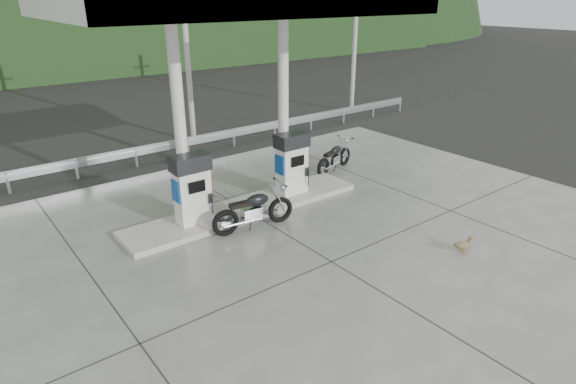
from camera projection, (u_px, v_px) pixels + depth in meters
ground at (303, 246)px, 11.62m from camera, size 160.00×160.00×0.00m
forecourt_apron at (303, 245)px, 11.62m from camera, size 18.00×14.00×0.02m
pump_island at (247, 208)px, 13.41m from camera, size 7.00×1.40×0.15m
gas_pump_left at (192, 189)px, 12.13m from camera, size 0.95×0.55×1.80m
gas_pump_right at (292, 164)px, 13.94m from camera, size 0.95×0.55×1.80m
canopy_column_left at (180, 124)px, 11.81m from camera, size 0.30×0.30×5.00m
canopy_column_right at (283, 107)px, 13.62m from camera, size 0.30×0.30×5.00m
canopy_roof at (239, 6)px, 11.39m from camera, size 8.50×5.00×0.40m
guardrail at (162, 142)px, 17.19m from camera, size 26.00×0.16×1.42m
road at (128, 139)px, 20.02m from camera, size 60.00×7.00×0.01m
utility_pole_b at (186, 40)px, 18.15m from camera, size 0.22×0.22×8.00m
utility_pole_c at (355, 30)px, 23.24m from camera, size 0.22×0.22×8.00m
tree_band at (21, 35)px, 32.38m from camera, size 80.00×6.00×6.00m
motorcycle_left at (253, 211)px, 12.24m from camera, size 2.19×0.95×1.00m
motorcycle_right at (334, 158)px, 16.32m from camera, size 1.99×1.10×0.90m
duck at (463, 245)px, 11.23m from camera, size 0.49×0.30×0.34m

